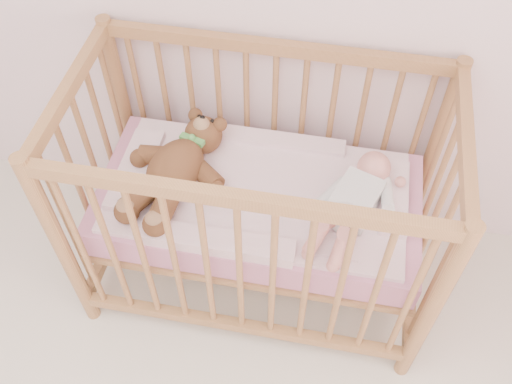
# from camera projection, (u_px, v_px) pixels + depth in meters

# --- Properties ---
(crib) EXTENTS (1.36, 0.76, 1.00)m
(crib) POSITION_uv_depth(u_px,v_px,m) (258.00, 201.00, 2.19)
(crib) COLOR #B3844C
(crib) RESTS_ON floor
(mattress) EXTENTS (1.22, 0.62, 0.13)m
(mattress) POSITION_uv_depth(u_px,v_px,m) (258.00, 204.00, 2.20)
(mattress) COLOR pink
(mattress) RESTS_ON crib
(blanket) EXTENTS (1.10, 0.58, 0.06)m
(blanket) POSITION_uv_depth(u_px,v_px,m) (258.00, 192.00, 2.14)
(blanket) COLOR #ECA2AF
(blanket) RESTS_ON mattress
(baby) EXTENTS (0.44, 0.62, 0.13)m
(baby) POSITION_uv_depth(u_px,v_px,m) (356.00, 197.00, 2.03)
(baby) COLOR white
(baby) RESTS_ON blanket
(teddy_bear) EXTENTS (0.57, 0.68, 0.16)m
(teddy_bear) POSITION_uv_depth(u_px,v_px,m) (175.00, 169.00, 2.10)
(teddy_bear) COLOR brown
(teddy_bear) RESTS_ON blanket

